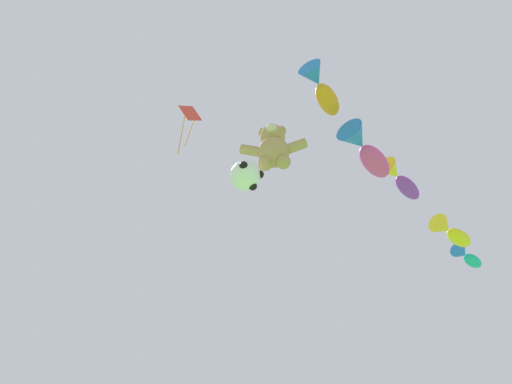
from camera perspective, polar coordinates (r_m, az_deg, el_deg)
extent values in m
ellipsoid|color=tan|center=(12.40, 2.52, 5.72)|extent=(0.98, 0.84, 1.20)
sphere|color=tan|center=(13.15, 2.39, 7.87)|extent=(0.82, 0.82, 0.82)
sphere|color=beige|center=(12.91, 2.26, 9.05)|extent=(0.35, 0.35, 0.35)
sphere|color=tan|center=(13.43, 1.07, 8.47)|extent=(0.34, 0.34, 0.34)
cylinder|color=tan|center=(12.61, -0.76, 5.94)|extent=(0.71, 0.32, 0.56)
sphere|color=tan|center=(11.94, 1.33, 4.08)|extent=(0.45, 0.45, 0.45)
sphere|color=tan|center=(13.42, 3.62, 8.71)|extent=(0.34, 0.34, 0.34)
cylinder|color=tan|center=(12.58, 5.75, 6.54)|extent=(0.71, 0.32, 0.56)
sphere|color=tan|center=(11.93, 3.91, 4.32)|extent=(0.45, 0.45, 0.45)
sphere|color=white|center=(11.25, -1.52, 2.34)|extent=(0.88, 0.88, 0.88)
sphere|color=black|center=(11.21, 0.52, 2.53)|extent=(0.25, 0.25, 0.25)
sphere|color=black|center=(11.64, -1.75, 2.09)|extent=(0.25, 0.25, 0.25)
sphere|color=black|center=(10.96, -1.81, 3.79)|extent=(0.25, 0.25, 0.25)
sphere|color=black|center=(11.06, -0.48, 0.84)|extent=(0.25, 0.25, 0.25)
ellipsoid|color=orange|center=(13.47, 10.16, 12.84)|extent=(1.09, 1.39, 0.52)
cone|color=blue|center=(13.05, 8.29, 16.12)|extent=(0.99, 0.95, 0.77)
sphere|color=black|center=(13.78, 10.79, 11.81)|extent=(0.14, 0.14, 0.14)
ellipsoid|color=#E53F9E|center=(14.12, 16.57, 4.19)|extent=(1.48, 1.71, 0.63)
cone|color=blue|center=(13.43, 14.08, 7.47)|extent=(1.25, 1.23, 0.93)
sphere|color=black|center=(14.56, 17.36, 3.32)|extent=(0.16, 0.16, 0.16)
ellipsoid|color=purple|center=(15.92, 20.83, 0.57)|extent=(1.30, 1.46, 0.49)
cone|color=yellow|center=(15.22, 18.86, 2.88)|extent=(1.04, 1.05, 0.72)
sphere|color=black|center=(16.32, 21.46, -0.03)|extent=(0.13, 0.13, 0.13)
ellipsoid|color=yellow|center=(17.48, 26.98, -5.84)|extent=(1.35, 1.33, 0.53)
cone|color=yellow|center=(16.75, 25.17, -4.52)|extent=(1.04, 1.04, 0.77)
sphere|color=black|center=(17.87, 27.53, -6.04)|extent=(0.14, 0.14, 0.14)
ellipsoid|color=#19ADB2|center=(19.73, 28.54, -8.64)|extent=(1.13, 1.13, 0.44)
cone|color=blue|center=(19.09, 27.29, -7.72)|extent=(0.88, 0.88, 0.65)
sphere|color=black|center=(20.07, 28.90, -8.75)|extent=(0.12, 0.12, 0.12)
cube|color=red|center=(14.84, -9.37, 11.06)|extent=(0.74, 0.70, 1.00)
cylinder|color=orange|center=(13.73, -10.58, 8.22)|extent=(0.03, 0.30, 2.04)
cylinder|color=orange|center=(13.73, -9.49, 8.37)|extent=(0.03, 0.20, 1.95)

